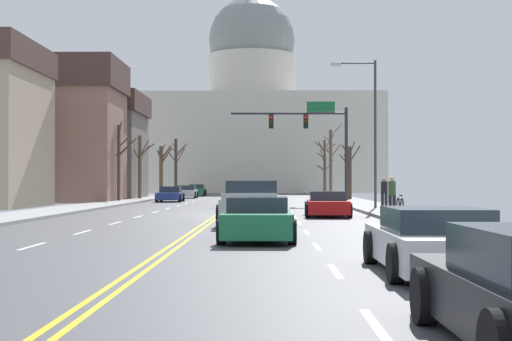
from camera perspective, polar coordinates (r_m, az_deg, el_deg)
ground at (r=38.01m, az=-2.60°, el=-3.16°), size 20.00×180.00×0.20m
signal_gantry at (r=52.52m, az=4.25°, el=2.93°), size 7.91×0.41×6.83m
street_lamp_right at (r=43.04m, az=8.32°, el=3.69°), size 2.51×0.24×8.09m
capitol_building at (r=111.18m, az=-0.32°, el=3.42°), size 35.91×20.10×30.32m
sedan_near_00 at (r=48.14m, az=0.29°, el=-1.97°), size 1.95×4.68×1.23m
sedan_near_01 at (r=40.69m, az=-0.02°, el=-2.27°), size 2.04×4.65×1.13m
sedan_near_02 at (r=35.10m, az=5.27°, el=-2.50°), size 2.13×4.69×1.14m
pickup_truck_near_03 at (r=28.41m, az=-0.34°, el=-2.55°), size 2.35×5.24×1.61m
sedan_near_04 at (r=20.89m, az=0.14°, el=-3.66°), size 2.04×4.51×1.17m
sedan_near_05 at (r=13.91m, az=12.91°, el=-5.12°), size 2.02×4.70×1.15m
sedan_oncoming_00 at (r=59.85m, az=-6.31°, el=-1.77°), size 2.00×4.47×1.18m
sedan_oncoming_01 at (r=72.56m, az=-5.17°, el=-1.59°), size 2.12×4.36×1.18m
sedan_oncoming_02 at (r=84.54m, az=-4.39°, el=-1.46°), size 2.02×4.30×1.22m
flank_building_01 at (r=87.18m, az=-12.35°, el=0.80°), size 10.37×9.85×7.79m
flank_building_02 at (r=70.24m, az=-13.92°, el=1.76°), size 14.03×9.38×9.23m
flank_building_03 at (r=61.09m, az=-15.62°, el=2.87°), size 12.40×7.98×10.75m
bare_tree_00 at (r=86.83m, az=5.07°, el=-0.14°), size 1.95×2.23×4.61m
bare_tree_01 at (r=79.27m, az=-6.96°, el=0.15°), size 1.41×2.74×5.13m
bare_tree_02 at (r=73.65m, az=5.52°, el=0.65°), size 1.67×1.64×6.76m
bare_tree_03 at (r=65.75m, az=-8.51°, el=0.42°), size 1.80×2.41×5.28m
bare_tree_04 at (r=80.57m, az=5.05°, el=0.47°), size 2.19×1.43×6.26m
bare_tree_05 at (r=89.09m, az=-5.90°, el=0.43°), size 2.34×1.75×6.27m
bare_tree_06 at (r=63.42m, az=6.87°, el=-0.02°), size 1.92×2.62×4.69m
bare_tree_07 at (r=58.65m, az=-10.02°, el=0.83°), size 2.80×2.17×5.81m
pedestrian_00 at (r=40.64m, az=9.41°, el=-1.53°), size 0.35×0.34×1.65m
pedestrian_01 at (r=36.70m, az=9.97°, el=-1.60°), size 0.35×0.34×1.67m
bicycle_parked at (r=36.56m, az=10.54°, el=-2.51°), size 0.12×1.77×0.85m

